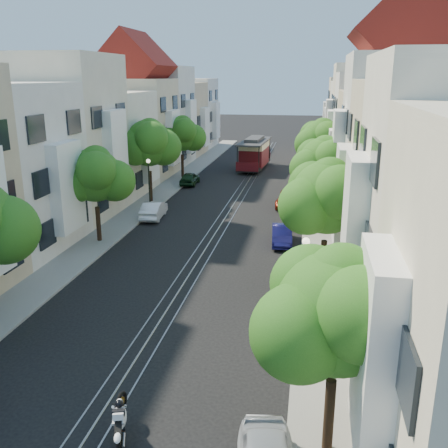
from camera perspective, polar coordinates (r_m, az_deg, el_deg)
The scene contains 24 objects.
ground at distance 45.16m, azimuth 1.60°, elevation 3.04°, with size 200.00×200.00×0.00m, color black.
sidewalk_east at distance 44.71m, azimuth 10.84°, elevation 2.69°, with size 2.50×80.00×0.12m, color gray.
sidewalk_west at distance 46.72m, azimuth -7.25°, elevation 3.45°, with size 2.50×80.00×0.12m, color gray.
rail_left at distance 45.24m, azimuth 0.91°, elevation 3.08°, with size 0.06×80.00×0.02m, color gray.
rail_slot at distance 45.16m, azimuth 1.60°, elevation 3.05°, with size 0.06×80.00×0.02m, color gray.
rail_right at distance 45.08m, azimuth 2.29°, elevation 3.02°, with size 0.06×80.00×0.02m, color gray.
lane_line at distance 45.16m, azimuth 1.60°, elevation 3.04°, with size 0.08×80.00×0.01m, color tan.
townhouses_east at distance 44.05m, azimuth 17.29°, elevation 8.82°, with size 7.75×72.00×12.00m.
townhouses_west at distance 47.34m, azimuth -12.93°, elevation 9.51°, with size 7.75×72.00×11.76m.
tree_e_a at distance 13.90m, azimuth 12.95°, elevation -10.21°, with size 4.72×3.87×6.27m.
tree_e_b at distance 25.13m, azimuth 11.80°, elevation 2.80°, with size 4.93×4.08×6.68m.
tree_e_c at distance 35.94m, azimuth 11.36°, elevation 6.70°, with size 4.84×3.99×6.52m.
tree_e_d at distance 46.78m, azimuth 11.15°, elevation 9.27°, with size 5.01×4.16×6.85m.
tree_w_b at distance 32.94m, azimuth -14.46°, elevation 5.26°, with size 4.72×3.87×6.27m.
tree_w_c at distance 42.96m, azimuth -8.53°, elevation 9.05°, with size 5.13×4.28×7.09m.
tree_w_d at distance 53.49m, azimuth -4.79°, elevation 10.12°, with size 4.84×3.99×6.52m.
lamp_east at distance 20.93m, azimuth 9.20°, elevation -5.30°, with size 0.32×0.32×4.16m.
lamp_west at distance 40.27m, azimuth -8.58°, elevation 5.34°, with size 0.32×0.32×4.16m.
sportbike_rider at distance 16.37m, azimuth -11.83°, elevation -20.94°, with size 0.68×1.86×1.31m.
cable_car at distance 59.18m, azimuth 3.49°, elevation 8.22°, with size 3.28×8.92×3.37m.
parked_car_e_mid at distance 32.77m, azimuth 6.63°, elevation -1.24°, with size 1.27×3.65×1.20m, color #0D0C40.
parked_car_e_far at distance 42.12m, azimuth 7.71°, elevation 2.85°, with size 2.27×4.91×1.37m, color maroon.
parked_car_w_mid at distance 38.80m, azimuth -8.04°, elevation 1.62°, with size 1.39×3.99×1.32m, color silver.
parked_car_w_far at distance 50.53m, azimuth -3.94°, elevation 5.22°, with size 1.53×3.79×1.29m, color black.
Camera 1 is at (6.32, -15.45, 10.57)m, focal length 40.00 mm.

